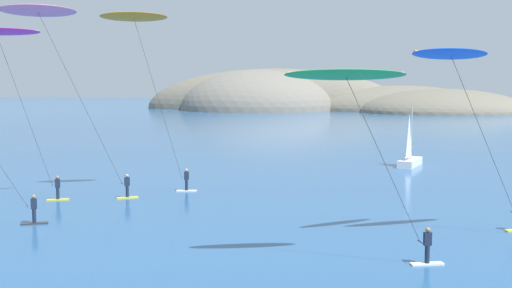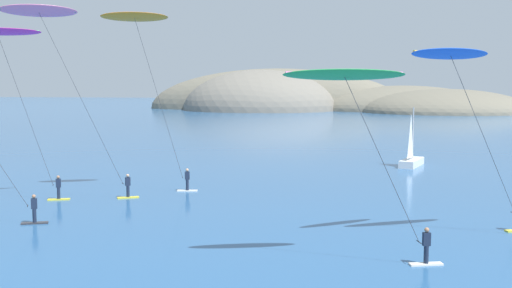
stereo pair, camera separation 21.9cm
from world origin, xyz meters
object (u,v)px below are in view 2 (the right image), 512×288
object	(u,v)px
kitesurfer_magenta	(3,47)
kitesurfer_pink	(48,30)
sailboat_near	(412,159)
kitesurfer_green	(352,92)
kitesurfer_blue	(459,73)
kitesurfer_orange	(139,31)

from	to	relation	value
kitesurfer_magenta	kitesurfer_pink	xyz separation A→B (m)	(3.32, -0.11, 1.08)
kitesurfer_magenta	sailboat_near	bearing A→B (deg)	39.83
sailboat_near	kitesurfer_pink	xyz separation A→B (m)	(-25.27, -23.95, 10.91)
kitesurfer_pink	kitesurfer_magenta	bearing A→B (deg)	178.14
kitesurfer_green	kitesurfer_blue	bearing A→B (deg)	47.80
kitesurfer_blue	kitesurfer_orange	bearing A→B (deg)	151.87
kitesurfer_orange	kitesurfer_pink	size ratio (longest dim) A/B	1.00
kitesurfer_blue	kitesurfer_pink	xyz separation A→B (m)	(-25.12, 6.00, 2.93)
kitesurfer_orange	kitesurfer_green	xyz separation A→B (m)	(15.54, -16.79, -4.06)
kitesurfer_orange	kitesurfer_blue	bearing A→B (deg)	-28.13
kitesurfer_orange	kitesurfer_green	world-z (taller)	kitesurfer_orange
kitesurfer_magenta	kitesurfer_blue	bearing A→B (deg)	-12.12
kitesurfer_pink	kitesurfer_orange	bearing A→B (deg)	49.13
sailboat_near	kitesurfer_magenta	world-z (taller)	kitesurfer_magenta
sailboat_near	kitesurfer_green	xyz separation A→B (m)	(-5.33, -35.66, 7.11)
sailboat_near	kitesurfer_orange	size ratio (longest dim) A/B	0.45
kitesurfer_green	kitesurfer_orange	bearing A→B (deg)	132.79
kitesurfer_blue	kitesurfer_magenta	bearing A→B (deg)	167.88
kitesurfer_magenta	kitesurfer_pink	distance (m)	3.49
sailboat_near	kitesurfer_orange	distance (m)	30.28
kitesurfer_magenta	kitesurfer_pink	size ratio (longest dim) A/B	0.89
kitesurfer_blue	kitesurfer_orange	xyz separation A→B (m)	(-20.72, 11.08, 3.19)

